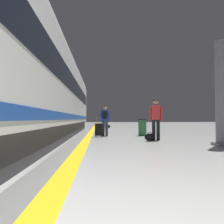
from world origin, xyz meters
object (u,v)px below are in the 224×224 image
(platform_pillar, at_px, (222,95))
(passenger_mid, at_px, (156,116))
(passenger_near, at_px, (105,118))
(duffel_bag_far, at_px, (108,126))
(waste_bin, at_px, (142,127))
(passenger_far, at_px, (105,118))
(duffel_bag_mid, at_px, (150,137))
(high_speed_train, at_px, (14,68))
(suitcase_near, at_px, (99,130))

(platform_pillar, bearing_deg, passenger_mid, 133.30)
(passenger_near, bearing_deg, passenger_mid, -45.92)
(duffel_bag_far, relative_size, waste_bin, 0.48)
(duffel_bag_far, height_order, platform_pillar, platform_pillar)
(passenger_near, bearing_deg, duffel_bag_far, 86.63)
(passenger_mid, height_order, platform_pillar, platform_pillar)
(passenger_mid, relative_size, passenger_far, 1.08)
(duffel_bag_mid, xyz_separation_m, platform_pillar, (2.10, -1.69, 1.57))
(duffel_bag_mid, bearing_deg, passenger_far, 96.71)
(passenger_far, height_order, waste_bin, passenger_far)
(platform_pillar, bearing_deg, high_speed_train, -178.22)
(high_speed_train, bearing_deg, duffel_bag_mid, 21.79)
(suitcase_near, relative_size, passenger_far, 0.66)
(waste_bin, bearing_deg, passenger_far, 99.80)
(passenger_near, relative_size, passenger_mid, 0.92)
(high_speed_train, bearing_deg, suitcase_near, 56.17)
(suitcase_near, relative_size, waste_bin, 1.18)
(platform_pillar, bearing_deg, passenger_near, 133.72)
(suitcase_near, height_order, duffel_bag_far, suitcase_near)
(passenger_near, relative_size, duffel_bag_mid, 3.68)
(duffel_bag_mid, height_order, duffel_bag_far, same)
(high_speed_train, height_order, passenger_far, high_speed_train)
(high_speed_train, relative_size, waste_bin, 30.21)
(suitcase_near, relative_size, duffel_bag_far, 2.44)
(passenger_mid, relative_size, duffel_bag_mid, 4.00)
(passenger_near, xyz_separation_m, duffel_bag_far, (0.60, 10.19, -0.81))
(high_speed_train, relative_size, passenger_far, 16.89)
(suitcase_near, xyz_separation_m, duffel_bag_mid, (2.10, -2.06, -0.22))
(duffel_bag_mid, bearing_deg, passenger_near, 126.91)
(duffel_bag_far, bearing_deg, platform_pillar, -77.01)
(high_speed_train, bearing_deg, passenger_far, 77.56)
(passenger_mid, bearing_deg, high_speed_train, -157.49)
(duffel_bag_mid, relative_size, passenger_far, 0.27)
(high_speed_train, bearing_deg, platform_pillar, 1.78)
(high_speed_train, height_order, waste_bin, high_speed_train)
(passenger_far, height_order, duffel_bag_far, passenger_far)
(duffel_bag_mid, bearing_deg, high_speed_train, -158.21)
(high_speed_train, distance_m, duffel_bag_mid, 5.64)
(high_speed_train, height_order, passenger_near, high_speed_train)
(duffel_bag_mid, bearing_deg, platform_pillar, -38.78)
(passenger_near, distance_m, passenger_mid, 3.03)
(platform_pillar, bearing_deg, duffel_bag_mid, 141.22)
(passenger_near, relative_size, waste_bin, 1.78)
(suitcase_near, distance_m, passenger_mid, 3.12)
(suitcase_near, xyz_separation_m, passenger_far, (0.60, 10.77, 0.60))
(suitcase_near, distance_m, duffel_bag_far, 10.55)
(waste_bin, bearing_deg, high_speed_train, -137.71)
(platform_pillar, height_order, waste_bin, platform_pillar)
(waste_bin, bearing_deg, duffel_bag_far, 98.24)
(passenger_near, height_order, passenger_far, passenger_far)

